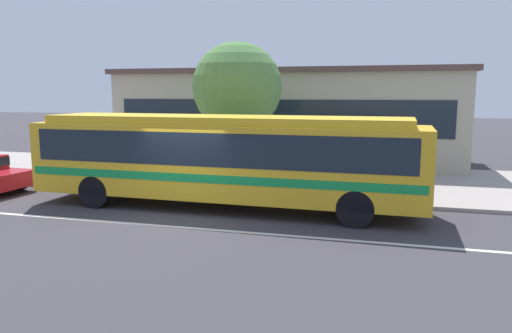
{
  "coord_description": "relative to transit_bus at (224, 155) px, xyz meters",
  "views": [
    {
      "loc": [
        5.6,
        -12.36,
        3.54
      ],
      "look_at": [
        1.75,
        1.79,
        1.3
      ],
      "focal_mm": 34.35,
      "sensor_mm": 36.0,
      "label": 1
    }
  ],
  "objects": [
    {
      "name": "lane_stripe_center",
      "position": [
        -0.8,
        -2.37,
        -1.64
      ],
      "size": [
        56.0,
        0.16,
        0.01
      ],
      "primitive_type": "cube",
      "color": "silver",
      "rests_on": "ground_plane"
    },
    {
      "name": "bus_stop_sign",
      "position": [
        4.14,
        1.72,
        -0.0
      ],
      "size": [
        0.08,
        0.44,
        2.36
      ],
      "color": "gray",
      "rests_on": "sidewalk_slab"
    },
    {
      "name": "pedestrian_walking_along_curb",
      "position": [
        1.46,
        2.51,
        -0.56
      ],
      "size": [
        0.42,
        0.42,
        1.66
      ],
      "color": "#3D2D2D",
      "rests_on": "sidewalk_slab"
    },
    {
      "name": "ground_plane",
      "position": [
        -0.8,
        -1.57,
        -1.64
      ],
      "size": [
        120.0,
        120.0,
        0.0
      ],
      "primitive_type": "plane",
      "color": "#3A373C"
    },
    {
      "name": "sidewalk_slab",
      "position": [
        -0.8,
        5.35,
        -1.58
      ],
      "size": [
        60.0,
        8.0,
        0.12
      ],
      "primitive_type": "cube",
      "color": "#9F968D",
      "rests_on": "ground_plane"
    },
    {
      "name": "station_building",
      "position": [
        -0.1,
        10.83,
        0.68
      ],
      "size": [
        16.76,
        7.21,
        4.62
      ],
      "color": "#A9A48D",
      "rests_on": "ground_plane"
    },
    {
      "name": "street_tree_near_stop",
      "position": [
        -1.0,
        4.57,
        2.06
      ],
      "size": [
        3.51,
        3.51,
        5.36
      ],
      "color": "brown",
      "rests_on": "sidewalk_slab"
    },
    {
      "name": "pedestrian_waiting_near_sign",
      "position": [
        4.09,
        3.21,
        -0.52
      ],
      "size": [
        0.35,
        0.35,
        1.7
      ],
      "color": "#293535",
      "rests_on": "sidewalk_slab"
    },
    {
      "name": "transit_bus",
      "position": [
        0.0,
        0.0,
        0.0
      ],
      "size": [
        12.01,
        2.69,
        2.82
      ],
      "color": "gold",
      "rests_on": "ground_plane"
    },
    {
      "name": "pedestrian_standing_by_tree",
      "position": [
        4.67,
        2.85,
        -0.54
      ],
      "size": [
        0.48,
        0.48,
        1.68
      ],
      "color": "#292C4C",
      "rests_on": "sidewalk_slab"
    }
  ]
}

